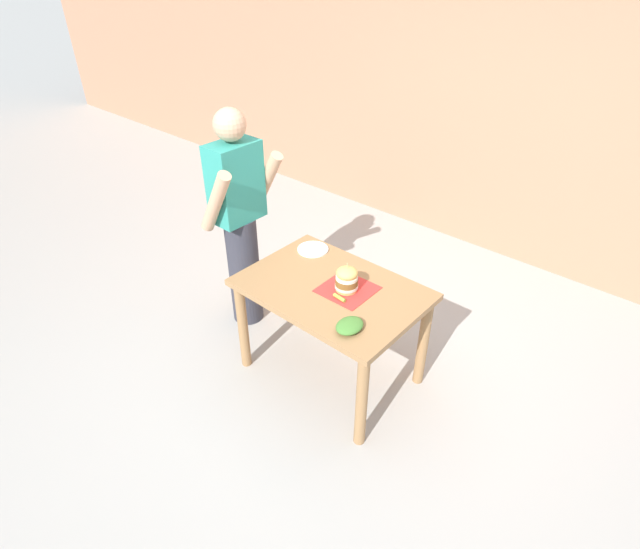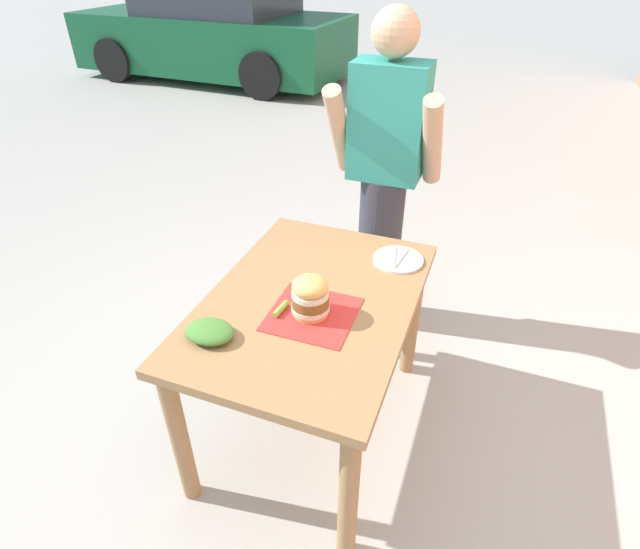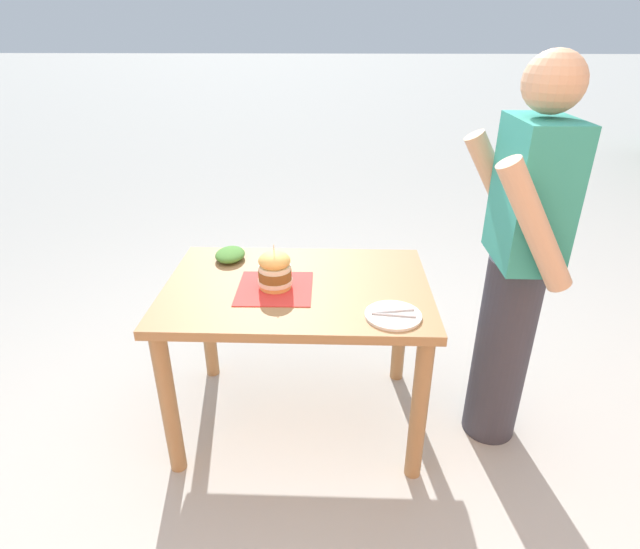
# 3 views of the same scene
# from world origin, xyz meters

# --- Properties ---
(ground_plane) EXTENTS (80.00, 80.00, 0.00)m
(ground_plane) POSITION_xyz_m (0.00, 0.00, 0.00)
(ground_plane) COLOR #ADAAA3
(patio_table) EXTENTS (0.79, 1.15, 0.75)m
(patio_table) POSITION_xyz_m (0.00, 0.00, 0.62)
(patio_table) COLOR #9E7247
(patio_table) RESTS_ON ground
(serving_paper) EXTENTS (0.32, 0.32, 0.00)m
(serving_paper) POSITION_xyz_m (0.04, -0.09, 0.75)
(serving_paper) COLOR red
(serving_paper) RESTS_ON patio_table
(sandwich) EXTENTS (0.15, 0.15, 0.20)m
(sandwich) POSITION_xyz_m (0.03, -0.09, 0.83)
(sandwich) COLOR #E5B25B
(sandwich) RESTS_ON serving_paper
(pickle_spear) EXTENTS (0.03, 0.09, 0.02)m
(pickle_spear) POSITION_xyz_m (-0.07, -0.12, 0.76)
(pickle_spear) COLOR #8EA83D
(pickle_spear) RESTS_ON serving_paper
(side_plate_with_forks) EXTENTS (0.22, 0.22, 0.02)m
(side_plate_with_forks) POSITION_xyz_m (0.26, 0.39, 0.75)
(side_plate_with_forks) COLOR white
(side_plate_with_forks) RESTS_ON patio_table
(side_salad) EXTENTS (0.18, 0.14, 0.05)m
(side_salad) POSITION_xyz_m (-0.25, -0.34, 0.77)
(side_salad) COLOR #477F33
(side_salad) RESTS_ON patio_table
(diner_across_table) EXTENTS (0.55, 0.35, 1.69)m
(diner_across_table) POSITION_xyz_m (0.05, 0.91, 0.88)
(diner_across_table) COLOR #33333D
(diner_across_table) RESTS_ON ground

